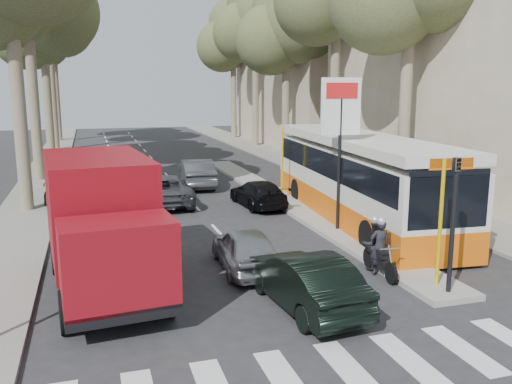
% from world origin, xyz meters
% --- Properties ---
extents(ground, '(120.00, 120.00, 0.00)m').
position_xyz_m(ground, '(0.00, 0.00, 0.00)').
color(ground, '#28282B').
rests_on(ground, ground).
extents(sidewalk_right, '(3.20, 70.00, 0.12)m').
position_xyz_m(sidewalk_right, '(8.60, 25.00, 0.06)').
color(sidewalk_right, gray).
rests_on(sidewalk_right, ground).
extents(median_left, '(2.40, 64.00, 0.12)m').
position_xyz_m(median_left, '(-8.00, 28.00, 0.06)').
color(median_left, gray).
rests_on(median_left, ground).
extents(traffic_island, '(1.50, 26.00, 0.16)m').
position_xyz_m(traffic_island, '(3.25, 11.00, 0.08)').
color(traffic_island, gray).
rests_on(traffic_island, ground).
extents(building_near, '(11.00, 18.00, 18.00)m').
position_xyz_m(building_near, '(15.50, 12.00, 9.00)').
color(building_near, beige).
rests_on(building_near, ground).
extents(building_far, '(11.00, 20.00, 16.00)m').
position_xyz_m(building_far, '(15.50, 34.00, 8.00)').
color(building_far, '#B7A88E').
rests_on(building_far, ground).
extents(billboard, '(1.50, 12.10, 5.60)m').
position_xyz_m(billboard, '(3.25, 5.00, 3.70)').
color(billboard, yellow).
rests_on(billboard, ground).
extents(traffic_light_island, '(0.16, 0.41, 3.60)m').
position_xyz_m(traffic_light_island, '(3.25, -1.50, 2.49)').
color(traffic_light_island, black).
rests_on(traffic_light_island, ground).
extents(tree_l_c, '(7.40, 7.20, 13.71)m').
position_xyz_m(tree_l_c, '(-7.77, 28.11, 10.04)').
color(tree_l_c, '#6B604C').
rests_on(tree_l_c, ground).
extents(tree_l_d, '(7.40, 7.20, 15.66)m').
position_xyz_m(tree_l_d, '(-7.87, 36.11, 11.76)').
color(tree_l_d, '#6B604C').
rests_on(tree_l_d, ground).
extents(tree_l_e, '(7.40, 7.20, 14.49)m').
position_xyz_m(tree_l_e, '(-7.97, 44.11, 10.73)').
color(tree_l_e, '#6B604C').
rests_on(tree_l_e, ground).
extents(tree_r_c, '(7.40, 7.20, 13.32)m').
position_xyz_m(tree_r_c, '(9.03, 26.11, 9.69)').
color(tree_r_c, '#6B604C').
rests_on(tree_r_c, ground).
extents(tree_r_d, '(7.40, 7.20, 14.88)m').
position_xyz_m(tree_r_d, '(9.13, 34.11, 11.07)').
color(tree_r_d, '#6B604C').
rests_on(tree_r_d, ground).
extents(tree_r_e, '(7.40, 7.20, 14.10)m').
position_xyz_m(tree_r_e, '(9.23, 42.11, 10.38)').
color(tree_r_e, '#6B604C').
rests_on(tree_r_e, ground).
extents(silver_hatchback, '(1.67, 3.80, 1.27)m').
position_xyz_m(silver_hatchback, '(-1.10, 2.09, 0.64)').
color(silver_hatchback, '#97999F').
rests_on(silver_hatchback, ground).
extents(dark_hatchback, '(1.86, 4.30, 1.38)m').
position_xyz_m(dark_hatchback, '(-0.50, -1.00, 0.69)').
color(dark_hatchback, black).
rests_on(dark_hatchback, ground).
extents(queue_car_a, '(2.42, 4.96, 1.36)m').
position_xyz_m(queue_car_a, '(-2.16, 11.78, 0.68)').
color(queue_car_a, '#4E5056').
rests_on(queue_car_a, ground).
extents(queue_car_b, '(1.88, 4.15, 1.18)m').
position_xyz_m(queue_car_b, '(1.80, 10.12, 0.59)').
color(queue_car_b, black).
rests_on(queue_car_b, ground).
extents(queue_car_c, '(1.89, 3.84, 1.26)m').
position_xyz_m(queue_car_c, '(-3.50, 13.86, 0.63)').
color(queue_car_c, '#989BA0').
rests_on(queue_car_c, ground).
extents(queue_car_d, '(1.87, 4.63, 1.50)m').
position_xyz_m(queue_car_d, '(0.08, 15.68, 0.75)').
color(queue_car_d, '#4E5056').
rests_on(queue_car_d, ground).
extents(queue_car_e, '(2.23, 4.62, 1.30)m').
position_xyz_m(queue_car_e, '(-6.30, 13.83, 0.65)').
color(queue_car_e, black).
rests_on(queue_car_e, ground).
extents(red_truck, '(3.05, 6.74, 3.49)m').
position_xyz_m(red_truck, '(-5.09, 1.69, 1.84)').
color(red_truck, black).
rests_on(red_truck, ground).
extents(city_bus, '(3.88, 13.23, 3.44)m').
position_xyz_m(city_bus, '(4.86, 6.63, 1.81)').
color(city_bus, '#E05F0C').
rests_on(city_bus, ground).
extents(motorcycle, '(0.75, 2.03, 1.72)m').
position_xyz_m(motorcycle, '(2.41, 0.69, 0.78)').
color(motorcycle, black).
rests_on(motorcycle, ground).
extents(pedestrian_near, '(0.82, 1.06, 1.62)m').
position_xyz_m(pedestrian_near, '(8.54, 10.68, 0.93)').
color(pedestrian_near, '#44334C').
rests_on(pedestrian_near, sidewalk_right).
extents(pedestrian_far, '(1.17, 0.53, 1.81)m').
position_xyz_m(pedestrian_far, '(7.20, 6.38, 1.03)').
color(pedestrian_far, '#645A4B').
rests_on(pedestrian_far, sidewalk_right).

